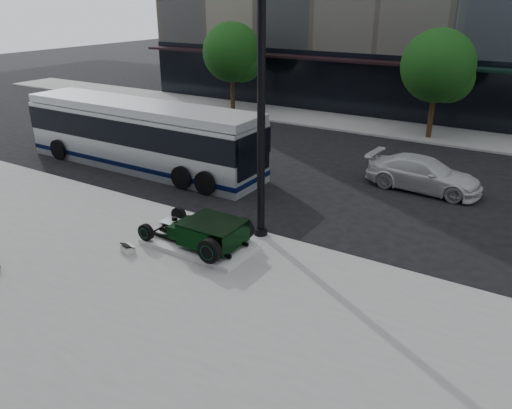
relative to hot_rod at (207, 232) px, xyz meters
The scene contains 10 objects.
ground 4.22m from the hot_rod, 71.22° to the left, with size 120.00×120.00×0.00m, color black.
sidewalk_near 6.73m from the hot_rod, 78.46° to the right, with size 70.00×17.00×0.12m, color gray.
sidewalk_far 18.00m from the hot_rod, 85.73° to the left, with size 70.00×4.00×0.12m, color gray.
street_trees 17.47m from the hot_rod, 81.69° to the left, with size 29.80×3.80×5.70m.
display_plinth 0.60m from the hot_rod, behind, with size 3.40×1.80×0.15m, color silver.
hot_rod is the anchor object (origin of this frame).
info_plaque 2.45m from the hot_rod, 142.29° to the right, with size 0.47×0.40×0.31m.
lamppost 3.70m from the hot_rod, 64.05° to the left, with size 0.45×0.45×8.10m.
transit_bus 9.20m from the hot_rod, 145.82° to the left, with size 12.12×2.88×2.92m.
white_sedan 9.84m from the hot_rod, 65.25° to the left, with size 1.84×4.54×1.32m, color silver.
Camera 1 is at (7.07, -14.68, 7.26)m, focal length 35.00 mm.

